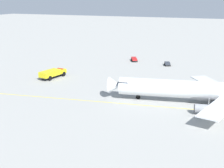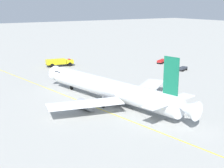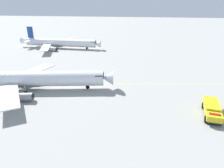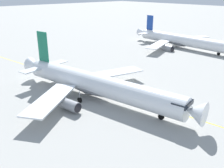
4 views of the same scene
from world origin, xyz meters
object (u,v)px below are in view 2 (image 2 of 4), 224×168
(airliner_main, at_px, (111,90))
(baggage_truck_truck, at_px, (182,68))
(ops_pickup_truck, at_px, (162,61))
(fire_tender_truck, at_px, (59,62))

(airliner_main, height_order, baggage_truck_truck, airliner_main)
(baggage_truck_truck, bearing_deg, airliner_main, 5.07)
(baggage_truck_truck, distance_m, ops_pickup_truck, 13.83)
(baggage_truck_truck, xyz_separation_m, fire_tender_truck, (-31.02, 27.90, 0.82))
(airliner_main, xyz_separation_m, ops_pickup_truck, (40.82, 30.18, -2.18))
(fire_tender_truck, bearing_deg, ops_pickup_truck, -13.91)
(fire_tender_truck, bearing_deg, airliner_main, -89.64)
(baggage_truck_truck, height_order, ops_pickup_truck, ops_pickup_truck)
(fire_tender_truck, bearing_deg, baggage_truck_truck, -32.93)
(baggage_truck_truck, bearing_deg, fire_tender_truck, -60.68)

